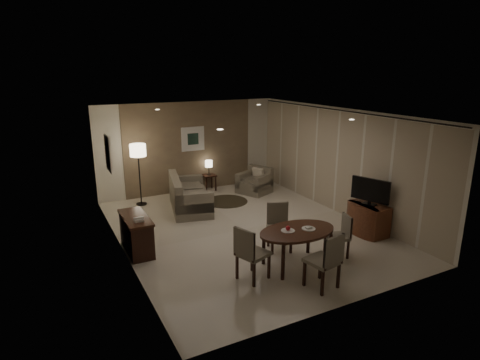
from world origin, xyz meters
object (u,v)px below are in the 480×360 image
chair_right (337,236)px  sofa (190,193)px  dining_table (297,248)px  chair_left (253,253)px  side_table (209,182)px  chair_near (322,260)px  armchair (254,181)px  console_desk (136,234)px  tv_cabinet (368,219)px  floor_lamp (140,175)px  chair_far (280,228)px

chair_right → sofa: bearing=-142.2°
sofa → dining_table: bearing=-157.2°
chair_left → side_table: bearing=-34.3°
chair_near → side_table: chair_near is taller
armchair → side_table: bearing=-152.9°
console_desk → chair_right: (3.49, -2.06, 0.05)m
chair_right → sofa: 4.28m
tv_cabinet → sofa: bearing=131.5°
dining_table → side_table: (0.45, 5.27, -0.12)m
chair_near → side_table: (0.52, 6.12, -0.26)m
sofa → floor_lamp: floor_lamp is taller
tv_cabinet → sofa: size_ratio=0.47×
console_desk → chair_right: 4.05m
console_desk → sofa: size_ratio=0.63×
console_desk → chair_far: bearing=-26.2°
side_table → sofa: bearing=-129.9°
sofa → side_table: bearing=-26.9°
console_desk → chair_right: size_ratio=1.41×
armchair → side_table: size_ratio=1.75×
dining_table → chair_left: chair_left is taller
dining_table → sofa: (-0.68, 3.93, 0.09)m
sofa → armchair: size_ratio=2.23×
tv_cabinet → armchair: size_ratio=1.05×
chair_left → floor_lamp: (-0.77, 4.95, 0.34)m
chair_far → sofa: 3.29m
console_desk → chair_near: chair_near is taller
side_table → chair_far: bearing=-94.6°
console_desk → side_table: console_desk is taller
chair_right → tv_cabinet: bearing=127.5°
console_desk → side_table: (3.00, 3.25, -0.13)m
dining_table → chair_right: size_ratio=1.80×
chair_left → floor_lamp: floor_lamp is taller
console_desk → chair_near: bearing=-49.2°
console_desk → tv_cabinet: bearing=-17.1°
dining_table → sofa: bearing=99.7°
chair_left → chair_right: size_ratio=1.18×
chair_near → chair_left: 1.20m
chair_far → chair_left: 1.32m
chair_right → chair_near: bearing=-35.9°
chair_left → armchair: bearing=-48.9°
sofa → armchair: sofa is taller
armchair → side_table: armchair is taller
tv_cabinet → side_table: bearing=111.7°
console_desk → armchair: armchair is taller
side_table → dining_table: bearing=-94.9°
console_desk → side_table: size_ratio=2.46×
chair_left → dining_table: bearing=-105.9°
dining_table → side_table: size_ratio=3.14×
chair_right → floor_lamp: size_ratio=0.50×
chair_left → chair_right: chair_left is taller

